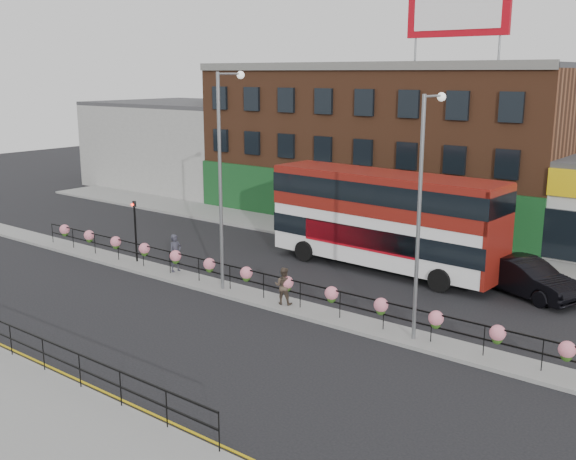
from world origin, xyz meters
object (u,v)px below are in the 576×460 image
Objects in this scene: pedestrian_a at (175,253)px; double_decker_bus at (385,211)px; lamp_column_west at (224,163)px; lamp_column_east at (423,197)px; pedestrian_b at (283,286)px; car at (525,277)px.

double_decker_bus is at bearing -41.14° from pedestrian_a.
double_decker_bus is 1.27× the size of lamp_column_west.
pedestrian_a is 0.21× the size of lamp_column_east.
lamp_column_east is at bearing 161.39° from pedestrian_b.
double_decker_bus is 1.38× the size of lamp_column_east.
lamp_column_west is 1.08× the size of lamp_column_east.
lamp_column_west is at bearing 145.21° from car.
lamp_column_west is (3.70, -0.31, 4.80)m from pedestrian_a.
pedestrian_b is 0.18× the size of lamp_column_east.
car is 9.09m from lamp_column_east.
car is at bearing 3.17° from double_decker_bus.
lamp_column_east is at bearing -52.09° from double_decker_bus.
double_decker_bus is 2.28× the size of car.
double_decker_bus is 8.82m from lamp_column_west.
car is 14.40m from lamp_column_west.
pedestrian_a is 0.19× the size of lamp_column_west.
pedestrian_a is 7.22m from pedestrian_b.
pedestrian_a is (-7.67, -7.04, -1.95)m from double_decker_bus.
double_decker_bus reaches higher than car.
lamp_column_west is at bearing -179.91° from lamp_column_east.
car is 0.61× the size of lamp_column_east.
pedestrian_a is 6.07m from lamp_column_west.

